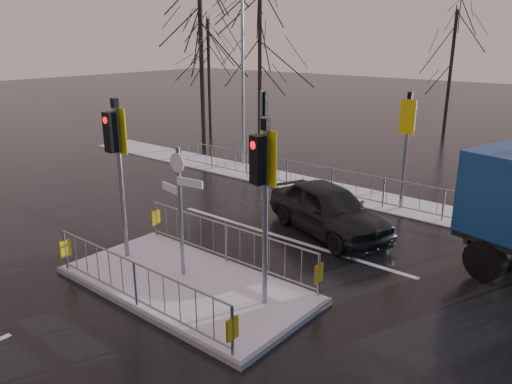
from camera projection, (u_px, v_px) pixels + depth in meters
The scene contains 11 objects.
ground at pixel (186, 287), 11.51m from camera, with size 120.00×120.00×0.00m, color black.
snow_verge at pixel (364, 197), 17.83m from camera, with size 30.00×2.00×0.04m, color white.
lane_markings at pixel (175, 292), 11.26m from camera, with size 8.00×11.38×0.01m.
traffic_island at pixel (185, 271), 11.41m from camera, with size 6.00×3.04×4.15m.
far_kerb_fixtures at pixel (367, 175), 16.98m from camera, with size 18.00×0.65×3.83m.
car_far_lane at pixel (328, 209), 14.47m from camera, with size 1.74×4.33×1.48m, color black.
tree_near_a at pixel (200, 24), 24.16m from camera, with size 4.75×4.75×8.97m.
tree_near_b at pixel (260, 45), 24.03m from camera, with size 4.00×4.00×7.55m.
tree_near_c at pixel (208, 56), 27.70m from camera, with size 3.50×3.50×6.61m.
tree_far_a at pixel (453, 50), 27.47m from camera, with size 3.75×3.75×7.08m.
street_lamp_left at pixel (244, 62), 21.07m from camera, with size 1.25×0.18×8.20m.
Camera 1 is at (7.83, -6.93, 5.53)m, focal length 35.00 mm.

